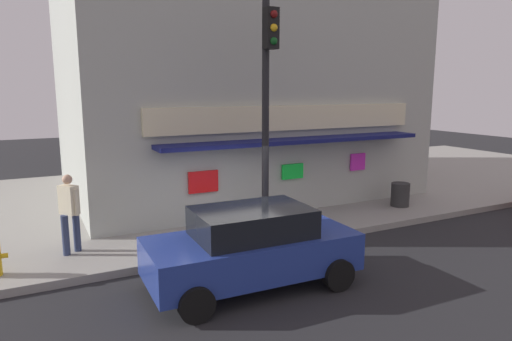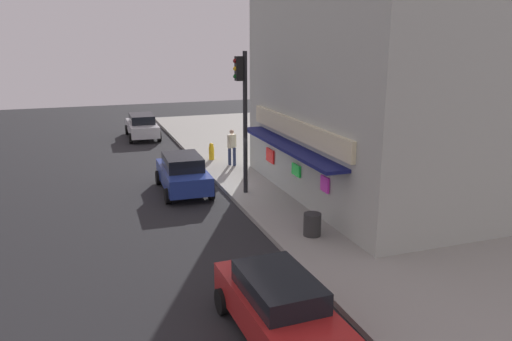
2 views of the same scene
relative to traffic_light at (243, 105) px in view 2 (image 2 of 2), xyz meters
name	(u,v)px [view 2 (image 2 of 2)]	position (x,y,z in m)	size (l,w,h in m)	color
ground_plane	(223,191)	(-1.00, -0.62, -3.87)	(61.79, 61.79, 0.00)	#232326
sidewalk	(344,177)	(-1.00, 5.36, -3.78)	(41.19, 11.96, 0.18)	gray
corner_building	(407,91)	(1.69, 6.57, 0.49)	(11.62, 10.67, 8.36)	#ADB2A8
traffic_light	(243,105)	(0.00, 0.00, 0.00)	(0.32, 0.58, 5.81)	black
fire_hydrant	(211,152)	(-6.14, 0.20, -3.25)	(0.52, 0.28, 0.91)	gold
trash_can	(312,224)	(5.25, 0.69, -3.31)	(0.58, 0.58, 0.75)	#2D2D2D
pedestrian	(232,146)	(-4.61, 0.88, -2.67)	(0.48, 0.53, 1.84)	navy
parked_car_silver	(142,126)	(-14.31, -2.42, -3.06)	(4.55, 2.04, 1.56)	#B7B7BC
parked_car_blue	(183,173)	(-1.53, -2.24, -3.04)	(4.19, 2.09, 1.62)	navy
parked_car_red	(278,306)	(10.12, -2.46, -3.07)	(4.31, 2.01, 1.55)	#AD1E1E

